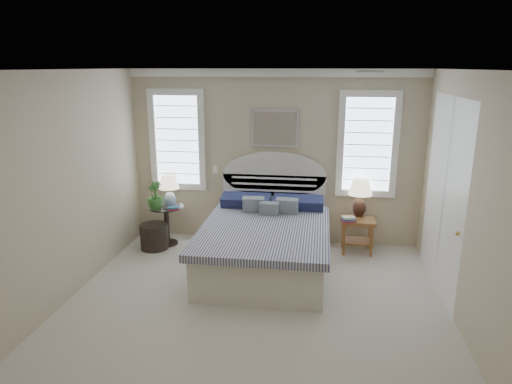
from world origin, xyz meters
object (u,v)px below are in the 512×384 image
Objects in this scene: side_table_left at (167,221)px; floor_pot at (154,236)px; lamp_left at (169,187)px; bed at (266,240)px; lamp_right at (360,193)px; nightstand_right at (358,228)px.

floor_pot is (-0.14, -0.20, -0.19)m from side_table_left.
side_table_left is at bearing 170.08° from lamp_left.
bed is 1.84m from floor_pot.
side_table_left is at bearing 54.47° from floor_pot.
lamp_right is (2.97, 0.25, 0.50)m from side_table_left.
bed is 1.77m from lamp_left.
nightstand_right is 0.90× the size of lamp_right.
lamp_right is at bearing 5.18° from lamp_left.
lamp_left is at bearing 40.88° from floor_pot.
side_table_left is 0.56m from lamp_left.
floor_pot is (-1.79, 0.39, -0.19)m from bed.
side_table_left is 1.23× the size of lamp_left.
bed is 1.75m from side_table_left.
floor_pot is at bearing -174.48° from nightstand_right.
bed is 3.61× the size of side_table_left.
lamp_left is at bearing -174.82° from lamp_right.
side_table_left is (-1.65, 0.59, 0.00)m from bed.
nightstand_right is 1.04× the size of lamp_left.
lamp_left is 2.91m from lamp_right.
bed is 3.85× the size of lamp_right.
floor_pot is 0.72× the size of lamp_right.
floor_pot is at bearing -171.80° from lamp_right.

